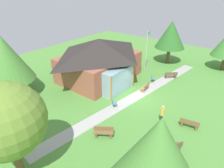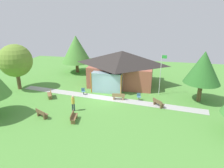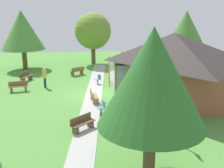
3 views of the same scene
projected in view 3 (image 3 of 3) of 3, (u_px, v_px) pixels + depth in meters
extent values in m
plane|color=#54933D|center=(92.00, 95.00, 21.12)|extent=(44.00, 44.00, 0.00)
cube|color=#A35642|center=(172.00, 78.00, 20.45)|extent=(8.69, 6.44, 2.93)
pyramid|color=#2D2826|center=(174.00, 46.00, 19.79)|extent=(9.69, 7.44, 1.90)
cube|color=#8CB2BF|center=(120.00, 77.00, 21.29)|extent=(3.91, 1.20, 2.63)
cylinder|color=orange|center=(109.00, 72.00, 23.09)|extent=(0.12, 0.12, 2.63)
cylinder|color=orange|center=(115.00, 84.00, 19.35)|extent=(0.12, 0.12, 2.63)
cube|color=#ADADA8|center=(94.00, 95.00, 21.14)|extent=(23.27, 4.03, 0.03)
cylinder|color=silver|center=(149.00, 83.00, 14.63)|extent=(0.08, 0.08, 5.23)
cube|color=green|center=(152.00, 42.00, 13.73)|extent=(0.60, 0.02, 0.40)
cube|color=brown|center=(18.00, 86.00, 21.82)|extent=(0.70, 1.55, 0.06)
cube|color=brown|center=(26.00, 89.00, 22.04)|extent=(0.42, 0.23, 0.39)
cube|color=brown|center=(11.00, 90.00, 21.73)|extent=(0.42, 0.23, 0.39)
cube|color=brown|center=(18.00, 83.00, 21.94)|extent=(0.32, 1.49, 0.36)
cube|color=#9E7A51|center=(94.00, 96.00, 19.43)|extent=(1.54, 0.59, 0.06)
cube|color=#9E7A51|center=(93.00, 97.00, 20.02)|extent=(0.20, 0.41, 0.39)
cube|color=#9E7A51|center=(96.00, 102.00, 18.98)|extent=(0.20, 0.41, 0.39)
cube|color=#9E7A51|center=(92.00, 93.00, 19.33)|extent=(1.50, 0.21, 0.36)
cube|color=brown|center=(77.00, 71.00, 27.26)|extent=(1.21, 1.49, 0.06)
cube|color=brown|center=(73.00, 74.00, 26.98)|extent=(0.42, 0.36, 0.39)
cube|color=brown|center=(82.00, 72.00, 27.67)|extent=(0.42, 0.36, 0.39)
cube|color=brown|center=(78.00, 69.00, 27.06)|extent=(0.89, 1.27, 0.36)
cube|color=brown|center=(26.00, 76.00, 25.07)|extent=(1.54, 1.06, 0.06)
cube|color=brown|center=(30.00, 78.00, 25.64)|extent=(0.32, 0.43, 0.39)
cube|color=brown|center=(23.00, 80.00, 24.64)|extent=(0.32, 0.43, 0.39)
cube|color=brown|center=(24.00, 74.00, 25.08)|extent=(1.37, 0.72, 0.36)
cube|color=brown|center=(83.00, 123.00, 14.84)|extent=(1.32, 1.42, 0.06)
cube|color=brown|center=(90.00, 124.00, 15.30)|extent=(0.41, 0.38, 0.39)
cube|color=brown|center=(76.00, 130.00, 14.52)|extent=(0.41, 0.38, 0.39)
cube|color=brown|center=(81.00, 119.00, 14.91)|extent=(1.03, 1.17, 0.36)
cube|color=teal|center=(98.00, 80.00, 23.92)|extent=(0.61, 0.61, 0.04)
cube|color=teal|center=(99.00, 77.00, 23.99)|extent=(0.39, 0.28, 0.40)
cylinder|color=#4C4C51|center=(98.00, 82.00, 23.98)|extent=(0.10, 0.10, 0.42)
cylinder|color=#4C4C51|center=(98.00, 84.00, 24.04)|extent=(0.36, 0.36, 0.02)
cube|color=teal|center=(101.00, 108.00, 17.15)|extent=(0.55, 0.55, 0.04)
cube|color=teal|center=(104.00, 104.00, 17.17)|extent=(0.43, 0.17, 0.40)
cylinder|color=#4C4C51|center=(101.00, 111.00, 17.21)|extent=(0.10, 0.10, 0.42)
cylinder|color=#4C4C51|center=(101.00, 114.00, 17.27)|extent=(0.36, 0.36, 0.02)
cylinder|color=#2D3347|center=(46.00, 83.00, 22.85)|extent=(0.14, 0.14, 0.85)
cylinder|color=#2D3347|center=(45.00, 83.00, 22.99)|extent=(0.14, 0.14, 0.85)
cylinder|color=gold|center=(44.00, 74.00, 22.72)|extent=(0.34, 0.34, 0.65)
sphere|color=#D8AD8C|center=(44.00, 69.00, 22.60)|extent=(0.24, 0.24, 0.24)
cylinder|color=brown|center=(183.00, 62.00, 29.35)|extent=(0.53, 0.53, 1.79)
cone|color=#4C8C38|center=(186.00, 32.00, 28.49)|extent=(5.06, 5.06, 4.55)
cylinder|color=brown|center=(93.00, 54.00, 32.61)|extent=(0.49, 0.49, 2.33)
sphere|color=olive|center=(93.00, 31.00, 31.86)|extent=(4.30, 4.30, 4.30)
cylinder|color=brown|center=(25.00, 59.00, 29.67)|extent=(0.51, 0.51, 2.23)
cone|color=#4C8C38|center=(22.00, 30.00, 28.81)|extent=(4.61, 4.61, 4.15)
cylinder|color=brown|center=(149.00, 152.00, 10.52)|extent=(0.48, 0.48, 2.27)
cone|color=#2D6B28|center=(152.00, 78.00, 9.72)|extent=(4.07, 4.07, 3.66)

